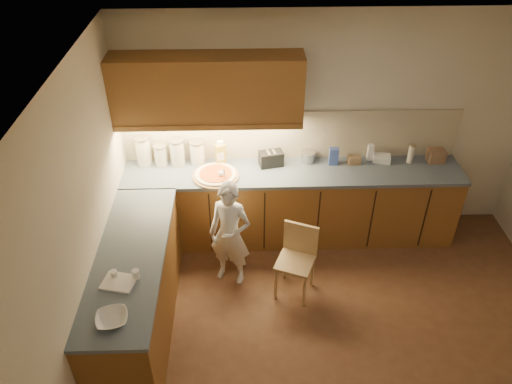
# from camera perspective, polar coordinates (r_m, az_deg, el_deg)

# --- Properties ---
(room) EXTENTS (4.54, 4.50, 2.62)m
(room) POSITION_cam_1_polar(r_m,az_deg,el_deg) (3.80, 12.72, -2.17)
(room) COLOR #53311C
(room) RESTS_ON ground
(l_counter) EXTENTS (3.77, 2.62, 0.92)m
(l_counter) POSITION_cam_1_polar(r_m,az_deg,el_deg) (5.43, -1.32, -4.34)
(l_counter) COLOR brown
(l_counter) RESTS_ON ground
(backsplash) EXTENTS (3.75, 0.02, 0.58)m
(backsplash) POSITION_cam_1_polar(r_m,az_deg,el_deg) (5.63, 4.11, 6.52)
(backsplash) COLOR beige
(backsplash) RESTS_ON l_counter
(upper_cabinets) EXTENTS (1.95, 0.36, 0.73)m
(upper_cabinets) POSITION_cam_1_polar(r_m,az_deg,el_deg) (5.18, -5.59, 11.63)
(upper_cabinets) COLOR brown
(upper_cabinets) RESTS_ON ground
(pizza_on_board) EXTENTS (0.51, 0.51, 0.20)m
(pizza_on_board) POSITION_cam_1_polar(r_m,az_deg,el_deg) (5.43, -4.60, 1.95)
(pizza_on_board) COLOR tan
(pizza_on_board) RESTS_ON l_counter
(child) EXTENTS (0.52, 0.43, 1.22)m
(child) POSITION_cam_1_polar(r_m,az_deg,el_deg) (5.14, -2.98, -4.86)
(child) COLOR white
(child) RESTS_ON ground
(wooden_chair) EXTENTS (0.47, 0.47, 0.79)m
(wooden_chair) POSITION_cam_1_polar(r_m,az_deg,el_deg) (5.14, 4.74, -7.22)
(wooden_chair) COLOR tan
(wooden_chair) RESTS_ON ground
(mixing_bowl) EXTENTS (0.29, 0.29, 0.06)m
(mixing_bowl) POSITION_cam_1_polar(r_m,az_deg,el_deg) (4.08, -16.14, -13.76)
(mixing_bowl) COLOR white
(mixing_bowl) RESTS_ON l_counter
(canister_a) EXTENTS (0.17, 0.17, 0.35)m
(canister_a) POSITION_cam_1_polar(r_m,az_deg,el_deg) (5.68, -12.74, 4.62)
(canister_a) COLOR silver
(canister_a) RESTS_ON l_counter
(canister_b) EXTENTS (0.15, 0.15, 0.25)m
(canister_b) POSITION_cam_1_polar(r_m,az_deg,el_deg) (5.65, -10.85, 4.16)
(canister_b) COLOR silver
(canister_b) RESTS_ON l_counter
(canister_c) EXTENTS (0.17, 0.17, 0.32)m
(canister_c) POSITION_cam_1_polar(r_m,az_deg,el_deg) (5.62, -8.98, 4.54)
(canister_c) COLOR beige
(canister_c) RESTS_ON l_counter
(canister_d) EXTENTS (0.17, 0.17, 0.28)m
(canister_d) POSITION_cam_1_polar(r_m,az_deg,el_deg) (5.62, -6.73, 4.58)
(canister_d) COLOR white
(canister_d) RESTS_ON l_counter
(oil_jug) EXTENTS (0.12, 0.10, 0.30)m
(oil_jug) POSITION_cam_1_polar(r_m,az_deg,el_deg) (5.57, -4.07, 4.36)
(oil_jug) COLOR gold
(oil_jug) RESTS_ON l_counter
(toaster) EXTENTS (0.29, 0.20, 0.17)m
(toaster) POSITION_cam_1_polar(r_m,az_deg,el_deg) (5.58, 1.73, 3.84)
(toaster) COLOR black
(toaster) RESTS_ON l_counter
(steel_pot) EXTENTS (0.17, 0.17, 0.13)m
(steel_pot) POSITION_cam_1_polar(r_m,az_deg,el_deg) (5.68, 5.95, 4.04)
(steel_pot) COLOR #A6A6AB
(steel_pot) RESTS_ON l_counter
(blue_box) EXTENTS (0.11, 0.08, 0.20)m
(blue_box) POSITION_cam_1_polar(r_m,az_deg,el_deg) (5.65, 8.86, 4.05)
(blue_box) COLOR #334B9B
(blue_box) RESTS_ON l_counter
(card_box_a) EXTENTS (0.14, 0.10, 0.10)m
(card_box_a) POSITION_cam_1_polar(r_m,az_deg,el_deg) (5.73, 11.16, 3.65)
(card_box_a) COLOR #9C7A54
(card_box_a) RESTS_ON l_counter
(white_bottle) EXTENTS (0.06, 0.06, 0.19)m
(white_bottle) POSITION_cam_1_polar(r_m,az_deg,el_deg) (5.82, 12.93, 4.46)
(white_bottle) COLOR white
(white_bottle) RESTS_ON l_counter
(flat_pack) EXTENTS (0.22, 0.17, 0.08)m
(flat_pack) POSITION_cam_1_polar(r_m,az_deg,el_deg) (5.84, 14.14, 3.76)
(flat_pack) COLOR white
(flat_pack) RESTS_ON l_counter
(tall_jar) EXTENTS (0.08, 0.08, 0.23)m
(tall_jar) POSITION_cam_1_polar(r_m,az_deg,el_deg) (5.87, 17.29, 4.23)
(tall_jar) COLOR white
(tall_jar) RESTS_ON l_counter
(card_box_b) EXTENTS (0.19, 0.15, 0.15)m
(card_box_b) POSITION_cam_1_polar(r_m,az_deg,el_deg) (6.01, 19.90, 3.94)
(card_box_b) COLOR #9C7654
(card_box_b) RESTS_ON l_counter
(dough_cloth) EXTENTS (0.31, 0.26, 0.02)m
(dough_cloth) POSITION_cam_1_polar(r_m,az_deg,el_deg) (4.36, -15.40, -9.91)
(dough_cloth) COLOR white
(dough_cloth) RESTS_ON l_counter
(spice_jar_a) EXTENTS (0.06, 0.06, 0.07)m
(spice_jar_a) POSITION_cam_1_polar(r_m,az_deg,el_deg) (4.40, -15.90, -9.01)
(spice_jar_a) COLOR white
(spice_jar_a) RESTS_ON l_counter
(spice_jar_b) EXTENTS (0.07, 0.07, 0.08)m
(spice_jar_b) POSITION_cam_1_polar(r_m,az_deg,el_deg) (4.35, -13.56, -9.11)
(spice_jar_b) COLOR white
(spice_jar_b) RESTS_ON l_counter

